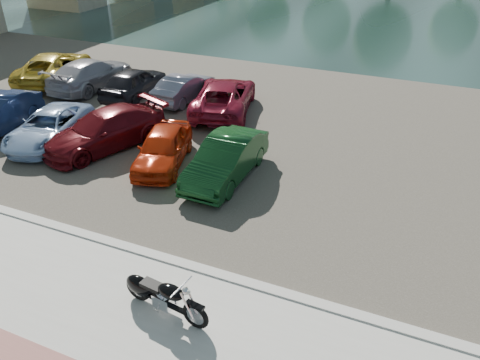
# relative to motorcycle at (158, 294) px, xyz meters

# --- Properties ---
(ground) EXTENTS (200.00, 200.00, 0.00)m
(ground) POSITION_rel_motorcycle_xyz_m (-0.30, -0.40, -0.56)
(ground) COLOR #595447
(ground) RESTS_ON ground
(promenade) EXTENTS (60.00, 6.00, 0.10)m
(promenade) POSITION_rel_motorcycle_xyz_m (-0.30, -1.40, -0.51)
(promenade) COLOR beige
(promenade) RESTS_ON ground
(kerb) EXTENTS (60.00, 0.30, 0.14)m
(kerb) POSITION_rel_motorcycle_xyz_m (-0.30, 1.60, -0.49)
(kerb) COLOR beige
(kerb) RESTS_ON ground
(parking_lot) EXTENTS (60.00, 18.00, 0.04)m
(parking_lot) POSITION_rel_motorcycle_xyz_m (-0.30, 10.60, -0.54)
(parking_lot) COLOR #474339
(parking_lot) RESTS_ON ground
(river) EXTENTS (120.00, 40.00, 0.00)m
(river) POSITION_rel_motorcycle_xyz_m (-0.30, 39.60, -0.56)
(river) COLOR #1B312D
(river) RESTS_ON ground
(motorcycle) EXTENTS (2.33, 0.76, 1.05)m
(motorcycle) POSITION_rel_motorcycle_xyz_m (0.00, 0.00, 0.00)
(motorcycle) COLOR black
(motorcycle) RESTS_ON promenade
(car_2) EXTENTS (2.96, 4.75, 1.23)m
(car_2) POSITION_rel_motorcycle_xyz_m (-8.78, 6.12, 0.09)
(car_2) COLOR #96B3DA
(car_2) RESTS_ON parking_lot
(car_3) EXTENTS (3.70, 5.35, 1.44)m
(car_3) POSITION_rel_motorcycle_xyz_m (-6.43, 6.58, 0.20)
(car_3) COLOR #5D0D13
(car_3) RESTS_ON parking_lot
(car_4) EXTENTS (2.56, 4.14, 1.32)m
(car_4) POSITION_rel_motorcycle_xyz_m (-3.66, 6.24, 0.14)
(car_4) COLOR #BB2B0C
(car_4) RESTS_ON parking_lot
(car_5) EXTENTS (1.54, 4.30, 1.41)m
(car_5) POSITION_rel_motorcycle_xyz_m (-1.16, 6.24, 0.18)
(car_5) COLOR #103B18
(car_5) RESTS_ON parking_lot
(car_6) EXTENTS (4.17, 6.04, 1.53)m
(car_6) POSITION_rel_motorcycle_xyz_m (-13.84, 12.04, 0.25)
(car_6) COLOR gold
(car_6) RESTS_ON parking_lot
(car_7) EXTENTS (2.24, 5.20, 1.49)m
(car_7) POSITION_rel_motorcycle_xyz_m (-11.37, 11.96, 0.22)
(car_7) COLOR #A1A0A8
(car_7) RESTS_ON parking_lot
(car_8) EXTENTS (1.84, 4.27, 1.44)m
(car_8) POSITION_rel_motorcycle_xyz_m (-8.64, 11.76, 0.20)
(car_8) COLOR black
(car_8) RESTS_ON parking_lot
(car_9) EXTENTS (1.59, 3.91, 1.26)m
(car_9) POSITION_rel_motorcycle_xyz_m (-6.13, 12.26, 0.11)
(car_9) COLOR slate
(car_9) RESTS_ON parking_lot
(car_10) EXTENTS (3.65, 5.64, 1.45)m
(car_10) POSITION_rel_motorcycle_xyz_m (-3.78, 11.71, 0.20)
(car_10) COLOR maroon
(car_10) RESTS_ON parking_lot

